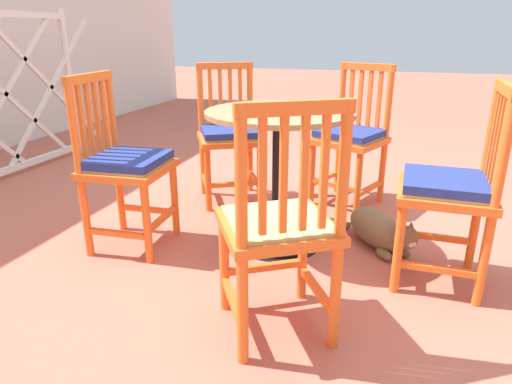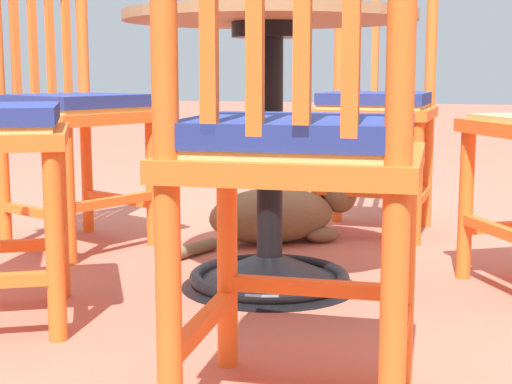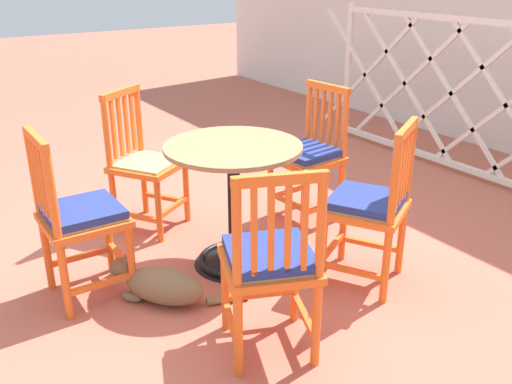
{
  "view_description": "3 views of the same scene",
  "coord_description": "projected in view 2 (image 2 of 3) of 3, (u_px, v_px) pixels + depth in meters",
  "views": [
    {
      "loc": [
        -2.19,
        -0.44,
        1.1
      ],
      "look_at": [
        -0.05,
        0.25,
        0.31
      ],
      "focal_mm": 31.71,
      "sensor_mm": 36.0,
      "label": 1
    },
    {
      "loc": [
        -0.56,
        2.13,
        0.58
      ],
      "look_at": [
        0.09,
        0.03,
        0.24
      ],
      "focal_mm": 55.0,
      "sensor_mm": 36.0,
      "label": 2
    },
    {
      "loc": [
        2.48,
        -1.37,
        1.65
      ],
      "look_at": [
        0.15,
        0.21,
        0.48
      ],
      "focal_mm": 39.22,
      "sensor_mm": 36.0,
      "label": 3
    }
  ],
  "objects": [
    {
      "name": "ground_plane",
      "position": [
        289.0,
        273.0,
        2.27
      ],
      "size": [
        24.0,
        24.0,
        0.0
      ],
      "primitive_type": "plane",
      "color": "#BC604C"
    },
    {
      "name": "cafe_table",
      "position": [
        270.0,
        183.0,
        2.09
      ],
      "size": [
        0.76,
        0.76,
        0.73
      ],
      "color": "black",
      "rests_on": "ground_plane"
    },
    {
      "name": "orange_chair_near_fence",
      "position": [
        377.0,
        108.0,
        2.8
      ],
      "size": [
        0.41,
        0.41,
        0.91
      ],
      "color": "orange",
      "rests_on": "ground_plane"
    },
    {
      "name": "orange_chair_facing_out",
      "position": [
        72.0,
        112.0,
        2.56
      ],
      "size": [
        0.52,
        0.52,
        0.91
      ],
      "color": "orange",
      "rests_on": "ground_plane"
    },
    {
      "name": "orange_chair_at_corner",
      "position": [
        296.0,
        154.0,
        1.27
      ],
      "size": [
        0.43,
        0.43,
        0.91
      ],
      "color": "orange",
      "rests_on": "ground_plane"
    },
    {
      "name": "tabby_cat",
      "position": [
        283.0,
        215.0,
        2.66
      ],
      "size": [
        0.51,
        0.59,
        0.23
      ],
      "color": "brown",
      "rests_on": "ground_plane"
    }
  ]
}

